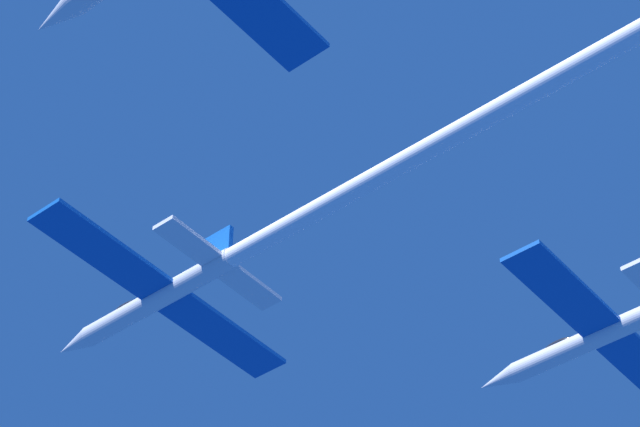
# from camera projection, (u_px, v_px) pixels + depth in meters

# --- Properties ---
(jet_lead) EXTENTS (18.33, 53.31, 3.04)m
(jet_lead) POSITION_uv_depth(u_px,v_px,m) (357.00, 188.00, 68.51)
(jet_lead) COLOR silver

